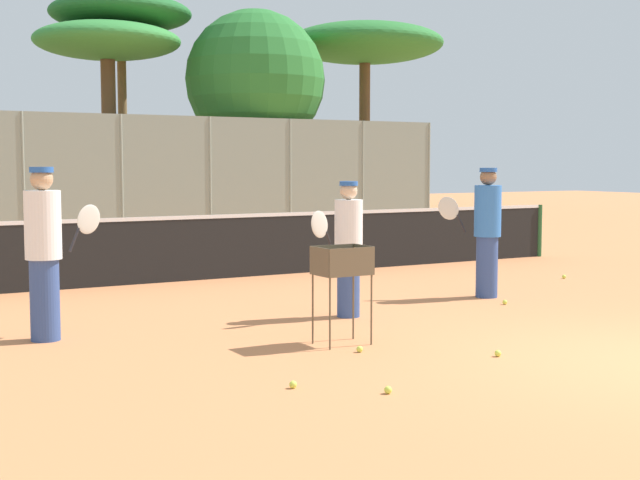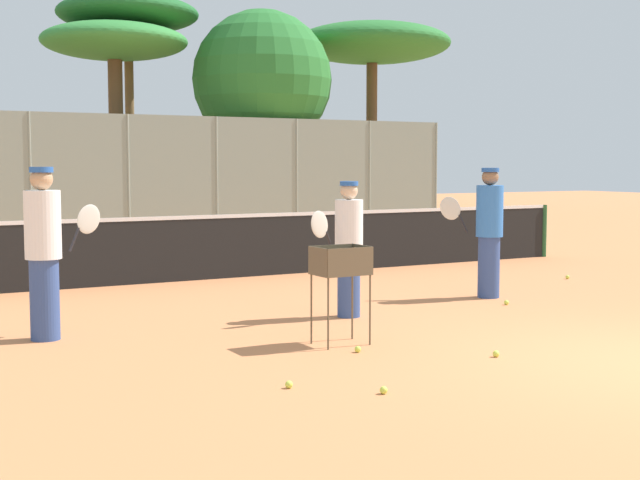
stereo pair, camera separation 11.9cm
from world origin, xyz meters
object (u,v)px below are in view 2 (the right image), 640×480
player_white_outfit (348,247)px  ball_cart (341,269)px  player_red_cap (44,251)px  tennis_net (289,242)px  parked_car (109,198)px  player_yellow_shirt (489,231)px

player_white_outfit → ball_cart: player_white_outfit is taller
player_white_outfit → player_red_cap: 3.64m
tennis_net → ball_cart: 6.08m
tennis_net → player_red_cap: 6.29m
parked_car → ball_cart: bearing=-100.4°
player_yellow_shirt → parked_car: (0.90, 22.22, -0.30)m
player_red_cap → player_white_outfit: bearing=-22.1°
tennis_net → player_white_outfit: size_ratio=7.04×
tennis_net → parked_car: parked_car is taller
tennis_net → player_white_outfit: 4.44m
player_white_outfit → player_yellow_shirt: (2.59, 0.41, 0.08)m
ball_cart → player_white_outfit: bearing=56.2°
tennis_net → parked_car: bearing=83.3°
player_white_outfit → player_red_cap: bearing=-23.2°
ball_cart → parked_car: (4.43, 24.04, -0.14)m
player_white_outfit → ball_cart: (-0.94, -1.41, -0.08)m
player_white_outfit → parked_car: size_ratio=0.40×
player_red_cap → ball_cart: size_ratio=1.80×
player_red_cap → parked_car: player_red_cap is taller
tennis_net → parked_car: size_ratio=2.85×
ball_cart → player_yellow_shirt: bearing=27.2°
parked_car → player_red_cap: bearing=-107.7°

